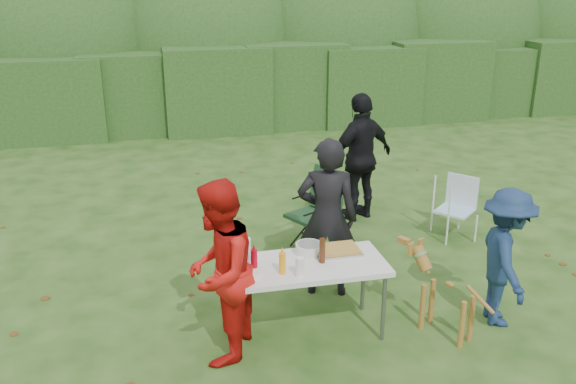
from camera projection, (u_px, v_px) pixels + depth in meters
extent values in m
plane|color=#1E4211|center=(310.00, 316.00, 6.17)|extent=(80.00, 80.00, 0.00)
cube|color=#23471C|center=(216.00, 90.00, 13.20)|extent=(22.00, 1.40, 1.70)
ellipsoid|color=#3D6628|center=(207.00, 46.00, 14.41)|extent=(20.00, 2.60, 3.20)
cube|color=silver|center=(306.00, 266.00, 5.64)|extent=(1.50, 0.70, 0.05)
cylinder|color=slate|center=(238.00, 326.00, 5.37)|extent=(0.04, 0.04, 0.69)
cylinder|color=slate|center=(384.00, 308.00, 5.65)|extent=(0.04, 0.04, 0.69)
cylinder|color=slate|center=(230.00, 295.00, 5.88)|extent=(0.04, 0.04, 0.69)
cylinder|color=slate|center=(363.00, 280.00, 6.17)|extent=(0.04, 0.04, 0.69)
imported|color=black|center=(327.00, 218.00, 6.35)|extent=(0.72, 0.58, 1.73)
imported|color=red|center=(219.00, 273.00, 5.27)|extent=(0.90, 0.99, 1.67)
imported|color=black|center=(361.00, 157.00, 8.33)|extent=(1.12, 0.80, 1.77)
imported|color=navy|center=(505.00, 258.00, 5.85)|extent=(0.72, 1.00, 1.39)
cube|color=#B7B7BA|center=(337.00, 251.00, 5.85)|extent=(0.45, 0.30, 0.02)
cube|color=#B98C3C|center=(337.00, 249.00, 5.84)|extent=(0.40, 0.26, 0.04)
cylinder|color=#FA9F12|center=(282.00, 263.00, 5.42)|extent=(0.06, 0.06, 0.20)
cylinder|color=#A50618|center=(254.00, 261.00, 5.43)|extent=(0.06, 0.06, 0.22)
cylinder|color=#47230F|center=(322.00, 251.00, 5.62)|extent=(0.06, 0.06, 0.24)
cylinder|color=white|center=(244.00, 252.00, 5.57)|extent=(0.12, 0.12, 0.26)
cylinder|color=white|center=(300.00, 267.00, 5.37)|extent=(0.08, 0.08, 0.18)
cylinder|color=silver|center=(309.00, 249.00, 5.82)|extent=(0.26, 0.26, 0.10)
cylinder|color=white|center=(246.00, 273.00, 5.40)|extent=(0.24, 0.24, 0.05)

